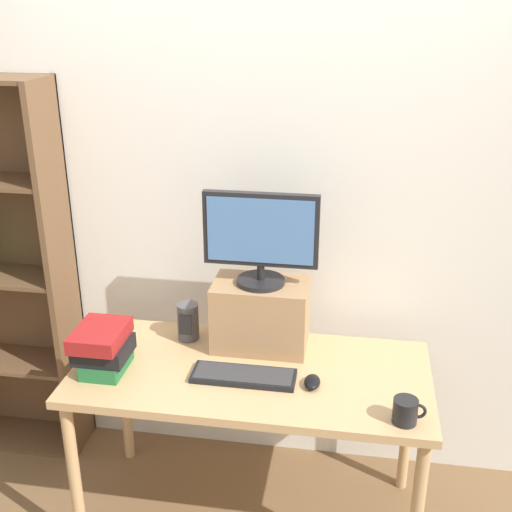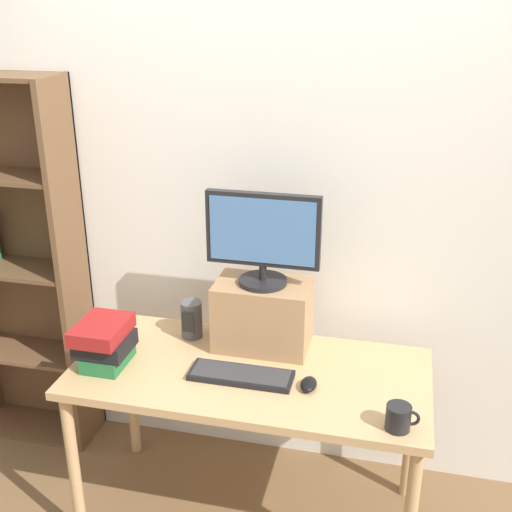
{
  "view_description": "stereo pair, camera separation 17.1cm",
  "coord_description": "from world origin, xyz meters",
  "px_view_note": "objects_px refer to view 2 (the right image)",
  "views": [
    {
      "loc": [
        0.39,
        -2.24,
        2.21
      ],
      "look_at": [
        0.01,
        0.08,
        1.24
      ],
      "focal_mm": 45.0,
      "sensor_mm": 36.0,
      "label": 1
    },
    {
      "loc": [
        0.55,
        -2.2,
        2.21
      ],
      "look_at": [
        0.01,
        0.08,
        1.24
      ],
      "focal_mm": 45.0,
      "sensor_mm": 36.0,
      "label": 2
    }
  ],
  "objects_px": {
    "computer_mouse": "(309,384)",
    "desk": "(249,386)",
    "riser_box": "(263,315)",
    "book_stack": "(105,342)",
    "desk_speaker": "(192,319)",
    "coffee_mug": "(399,417)",
    "keyboard": "(241,375)",
    "bookshelf_unit": "(16,265)",
    "computer_monitor": "(263,237)"
  },
  "relations": [
    {
      "from": "desk",
      "to": "keyboard",
      "type": "distance_m",
      "value": 0.12
    },
    {
      "from": "bookshelf_unit",
      "to": "riser_box",
      "type": "bearing_deg",
      "value": -7.29
    },
    {
      "from": "computer_mouse",
      "to": "book_stack",
      "type": "relative_size",
      "value": 0.41
    },
    {
      "from": "riser_box",
      "to": "coffee_mug",
      "type": "distance_m",
      "value": 0.76
    },
    {
      "from": "desk",
      "to": "keyboard",
      "type": "relative_size",
      "value": 3.5
    },
    {
      "from": "bookshelf_unit",
      "to": "book_stack",
      "type": "relative_size",
      "value": 7.49
    },
    {
      "from": "desk",
      "to": "riser_box",
      "type": "distance_m",
      "value": 0.31
    },
    {
      "from": "coffee_mug",
      "to": "desk",
      "type": "bearing_deg",
      "value": 157.38
    },
    {
      "from": "computer_mouse",
      "to": "book_stack",
      "type": "distance_m",
      "value": 0.86
    },
    {
      "from": "desk",
      "to": "riser_box",
      "type": "xyz_separation_m",
      "value": [
        0.01,
        0.21,
        0.23
      ]
    },
    {
      "from": "keyboard",
      "to": "computer_mouse",
      "type": "xyz_separation_m",
      "value": [
        0.28,
        -0.01,
        0.01
      ]
    },
    {
      "from": "computer_monitor",
      "to": "computer_mouse",
      "type": "xyz_separation_m",
      "value": [
        0.25,
        -0.28,
        -0.49
      ]
    },
    {
      "from": "computer_mouse",
      "to": "coffee_mug",
      "type": "height_order",
      "value": "coffee_mug"
    },
    {
      "from": "bookshelf_unit",
      "to": "desk_speaker",
      "type": "bearing_deg",
      "value": -9.38
    },
    {
      "from": "computer_monitor",
      "to": "book_stack",
      "type": "distance_m",
      "value": 0.79
    },
    {
      "from": "keyboard",
      "to": "book_stack",
      "type": "bearing_deg",
      "value": -177.46
    },
    {
      "from": "desk_speaker",
      "to": "desk",
      "type": "bearing_deg",
      "value": -33.58
    },
    {
      "from": "computer_mouse",
      "to": "desk",
      "type": "bearing_deg",
      "value": 163.52
    },
    {
      "from": "computer_mouse",
      "to": "coffee_mug",
      "type": "xyz_separation_m",
      "value": [
        0.35,
        -0.18,
        0.03
      ]
    },
    {
      "from": "coffee_mug",
      "to": "riser_box",
      "type": "bearing_deg",
      "value": 142.54
    },
    {
      "from": "keyboard",
      "to": "book_stack",
      "type": "xyz_separation_m",
      "value": [
        -0.58,
        -0.03,
        0.09
      ]
    },
    {
      "from": "desk",
      "to": "desk_speaker",
      "type": "bearing_deg",
      "value": 146.42
    },
    {
      "from": "coffee_mug",
      "to": "desk_speaker",
      "type": "bearing_deg",
      "value": 153.35
    },
    {
      "from": "computer_mouse",
      "to": "coffee_mug",
      "type": "bearing_deg",
      "value": -26.85
    },
    {
      "from": "desk",
      "to": "coffee_mug",
      "type": "relative_size",
      "value": 12.12
    },
    {
      "from": "desk",
      "to": "desk_speaker",
      "type": "xyz_separation_m",
      "value": [
        -0.32,
        0.21,
        0.17
      ]
    },
    {
      "from": "bookshelf_unit",
      "to": "keyboard",
      "type": "height_order",
      "value": "bookshelf_unit"
    },
    {
      "from": "computer_monitor",
      "to": "coffee_mug",
      "type": "xyz_separation_m",
      "value": [
        0.6,
        -0.46,
        -0.46
      ]
    },
    {
      "from": "desk",
      "to": "book_stack",
      "type": "relative_size",
      "value": 5.85
    },
    {
      "from": "bookshelf_unit",
      "to": "computer_monitor",
      "type": "bearing_deg",
      "value": -7.35
    },
    {
      "from": "riser_box",
      "to": "coffee_mug",
      "type": "xyz_separation_m",
      "value": [
        0.6,
        -0.46,
        -0.1
      ]
    },
    {
      "from": "computer_monitor",
      "to": "coffee_mug",
      "type": "height_order",
      "value": "computer_monitor"
    },
    {
      "from": "riser_box",
      "to": "computer_monitor",
      "type": "relative_size",
      "value": 0.85
    },
    {
      "from": "riser_box",
      "to": "coffee_mug",
      "type": "bearing_deg",
      "value": -37.46
    },
    {
      "from": "computer_monitor",
      "to": "keyboard",
      "type": "distance_m",
      "value": 0.57
    },
    {
      "from": "desk_speaker",
      "to": "coffee_mug",
      "type": "bearing_deg",
      "value": -26.65
    },
    {
      "from": "computer_monitor",
      "to": "computer_mouse",
      "type": "bearing_deg",
      "value": -48.33
    },
    {
      "from": "coffee_mug",
      "to": "computer_monitor",
      "type": "bearing_deg",
      "value": 142.63
    },
    {
      "from": "riser_box",
      "to": "book_stack",
      "type": "relative_size",
      "value": 1.61
    },
    {
      "from": "bookshelf_unit",
      "to": "book_stack",
      "type": "xyz_separation_m",
      "value": [
        0.7,
        -0.47,
        -0.08
      ]
    },
    {
      "from": "keyboard",
      "to": "computer_mouse",
      "type": "relative_size",
      "value": 4.04
    },
    {
      "from": "riser_box",
      "to": "computer_monitor",
      "type": "xyz_separation_m",
      "value": [
        0.0,
        -0.0,
        0.36
      ]
    },
    {
      "from": "keyboard",
      "to": "bookshelf_unit",
      "type": "bearing_deg",
      "value": 160.93
    },
    {
      "from": "bookshelf_unit",
      "to": "keyboard",
      "type": "relative_size",
      "value": 4.48
    },
    {
      "from": "riser_box",
      "to": "computer_monitor",
      "type": "height_order",
      "value": "computer_monitor"
    },
    {
      "from": "desk",
      "to": "book_stack",
      "type": "distance_m",
      "value": 0.63
    },
    {
      "from": "computer_monitor",
      "to": "book_stack",
      "type": "bearing_deg",
      "value": -153.68
    },
    {
      "from": "desk",
      "to": "coffee_mug",
      "type": "height_order",
      "value": "coffee_mug"
    },
    {
      "from": "computer_mouse",
      "to": "computer_monitor",
      "type": "bearing_deg",
      "value": 131.67
    },
    {
      "from": "desk",
      "to": "bookshelf_unit",
      "type": "xyz_separation_m",
      "value": [
        -1.29,
        0.37,
        0.27
      ]
    }
  ]
}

